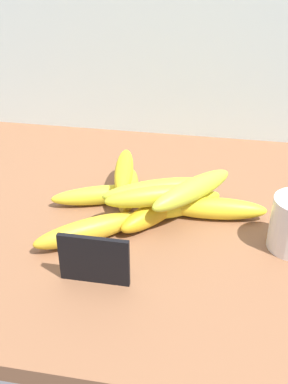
% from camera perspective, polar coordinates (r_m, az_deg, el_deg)
% --- Properties ---
extents(counter_top, '(1.10, 0.76, 0.03)m').
position_cam_1_polar(counter_top, '(0.90, -4.41, -2.90)').
color(counter_top, brown).
rests_on(counter_top, ground).
extents(back_wall, '(1.30, 0.02, 0.70)m').
position_cam_1_polar(back_wall, '(1.14, 0.02, 22.71)').
color(back_wall, silver).
rests_on(back_wall, ground).
extents(chalkboard_sign, '(0.11, 0.02, 0.08)m').
position_cam_1_polar(chalkboard_sign, '(0.70, -6.29, -8.70)').
color(chalkboard_sign, black).
rests_on(chalkboard_sign, counter_top).
extents(banana_0, '(0.15, 0.13, 0.04)m').
position_cam_1_polar(banana_0, '(0.87, 5.10, -1.59)').
color(banana_0, yellow).
rests_on(banana_0, counter_top).
extents(banana_1, '(0.20, 0.06, 0.04)m').
position_cam_1_polar(banana_1, '(0.86, 8.75, -2.04)').
color(banana_1, yellow).
rests_on(banana_1, counter_top).
extents(banana_2, '(0.06, 0.17, 0.04)m').
position_cam_1_polar(banana_2, '(0.91, -2.02, 0.26)').
color(banana_2, gold).
rests_on(banana_2, counter_top).
extents(banana_3, '(0.21, 0.11, 0.04)m').
position_cam_1_polar(banana_3, '(0.90, -5.13, -0.36)').
color(banana_3, yellow).
rests_on(banana_3, counter_top).
extents(banana_4, '(0.13, 0.16, 0.04)m').
position_cam_1_polar(banana_4, '(0.84, 1.29, -2.57)').
color(banana_4, gold).
rests_on(banana_4, counter_top).
extents(banana_5, '(0.18, 0.15, 0.04)m').
position_cam_1_polar(banana_5, '(0.80, -7.00, -4.80)').
color(banana_5, gold).
rests_on(banana_5, counter_top).
extents(banana_6, '(0.20, 0.12, 0.04)m').
position_cam_1_polar(banana_6, '(0.83, 1.76, 0.26)').
color(banana_6, '#ACB92C').
rests_on(banana_6, banana_4).
extents(banana_7, '(0.18, 0.11, 0.04)m').
position_cam_1_polar(banana_7, '(0.81, 1.18, -0.51)').
color(banana_7, gold).
rests_on(banana_7, banana_4).
extents(banana_8, '(0.06, 0.18, 0.04)m').
position_cam_1_polar(banana_8, '(0.90, -2.54, 2.67)').
color(banana_8, yellow).
rests_on(banana_8, banana_2).
extents(banana_9, '(0.16, 0.18, 0.04)m').
position_cam_1_polar(banana_9, '(0.84, 6.12, 0.32)').
color(banana_9, '#B0C232').
rests_on(banana_9, banana_0).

